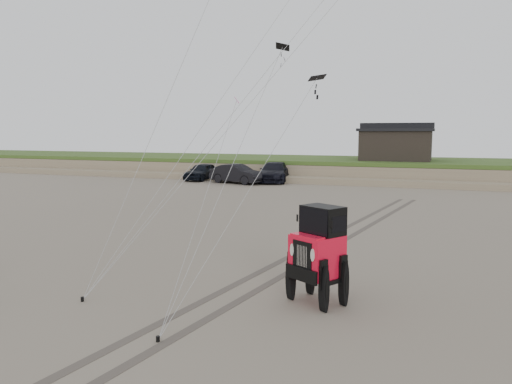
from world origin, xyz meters
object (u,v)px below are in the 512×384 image
cabin (396,143)px  truck_b (237,174)px  truck_a (202,172)px  jeep (317,265)px  truck_c (274,172)px

cabin → truck_b: (-11.96, -8.63, -2.44)m
truck_a → jeep: bearing=-56.9°
truck_b → jeep: 29.49m
cabin → jeep: bearing=-87.8°
truck_a → truck_b: truck_b is taller
truck_b → truck_c: truck_c is taller
truck_a → jeep: size_ratio=0.86×
truck_a → jeep: 32.82m
truck_c → jeep: 30.59m
truck_b → truck_c: size_ratio=0.84×
truck_b → jeep: (13.30, -26.32, 0.18)m
truck_b → jeep: bearing=-137.9°
jeep → truck_a: bearing=152.1°
truck_c → truck_a: bearing=176.4°
jeep → cabin: bearing=122.4°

